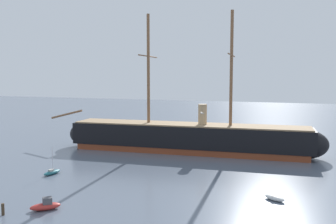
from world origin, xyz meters
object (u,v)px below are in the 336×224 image
(dinghy_mid_right, at_px, (275,198))
(dinghy_far_left, at_px, (109,139))
(mooring_piling_nearest, at_px, (3,209))
(seagull_in_flight, at_px, (202,113))
(sailboat_mid_left, at_px, (52,172))
(motorboat_foreground_left, at_px, (46,206))
(dinghy_distant_centre, at_px, (219,141))
(tall_ship, at_px, (188,137))

(dinghy_mid_right, xyz_separation_m, dinghy_far_left, (-41.80, 32.23, -0.02))
(mooring_piling_nearest, relative_size, seagull_in_flight, 1.22)
(sailboat_mid_left, xyz_separation_m, mooring_piling_nearest, (5.78, -16.69, 0.31))
(sailboat_mid_left, bearing_deg, mooring_piling_nearest, -70.91)
(motorboat_foreground_left, relative_size, dinghy_distant_centre, 1.42)
(dinghy_far_left, height_order, mooring_piling_nearest, mooring_piling_nearest)
(tall_ship, relative_size, motorboat_foreground_left, 16.57)
(sailboat_mid_left, bearing_deg, tall_ship, 56.97)
(seagull_in_flight, bearing_deg, dinghy_mid_right, 49.69)
(tall_ship, distance_m, mooring_piling_nearest, 42.54)
(sailboat_mid_left, bearing_deg, seagull_in_flight, -19.14)
(motorboat_foreground_left, xyz_separation_m, mooring_piling_nearest, (-3.56, -3.11, 0.16))
(tall_ship, distance_m, dinghy_distant_centre, 14.82)
(tall_ship, height_order, sailboat_mid_left, tall_ship)
(sailboat_mid_left, bearing_deg, motorboat_foreground_left, -55.51)
(motorboat_foreground_left, distance_m, dinghy_mid_right, 28.89)
(motorboat_foreground_left, xyz_separation_m, dinghy_mid_right, (25.88, 12.84, -0.19))
(motorboat_foreground_left, bearing_deg, dinghy_far_left, 109.46)
(motorboat_foreground_left, bearing_deg, tall_ship, 80.15)
(tall_ship, height_order, motorboat_foreground_left, tall_ship)
(tall_ship, bearing_deg, dinghy_mid_right, -52.70)
(mooring_piling_nearest, bearing_deg, motorboat_foreground_left, 41.13)
(dinghy_mid_right, height_order, dinghy_distant_centre, dinghy_mid_right)
(motorboat_foreground_left, relative_size, seagull_in_flight, 3.21)
(motorboat_foreground_left, relative_size, sailboat_mid_left, 0.81)
(tall_ship, bearing_deg, motorboat_foreground_left, -99.85)
(dinghy_far_left, distance_m, seagull_in_flight, 54.78)
(motorboat_foreground_left, height_order, seagull_in_flight, seagull_in_flight)
(tall_ship, bearing_deg, seagull_in_flight, -71.02)
(motorboat_foreground_left, relative_size, mooring_piling_nearest, 2.63)
(seagull_in_flight, bearing_deg, dinghy_far_left, 129.84)
(seagull_in_flight, bearing_deg, tall_ship, 108.98)
(dinghy_distant_centre, relative_size, mooring_piling_nearest, 1.85)
(mooring_piling_nearest, bearing_deg, sailboat_mid_left, 109.09)
(sailboat_mid_left, distance_m, dinghy_mid_right, 35.22)
(tall_ship, relative_size, sailboat_mid_left, 13.36)
(dinghy_distant_centre, bearing_deg, seagull_in_flight, -80.62)
(dinghy_mid_right, bearing_deg, tall_ship, 127.30)
(dinghy_mid_right, bearing_deg, motorboat_foreground_left, -153.61)
(sailboat_mid_left, xyz_separation_m, seagull_in_flight, (27.69, -9.61, 11.64))
(dinghy_mid_right, distance_m, seagull_in_flight, 16.48)
(sailboat_mid_left, relative_size, seagull_in_flight, 3.98)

